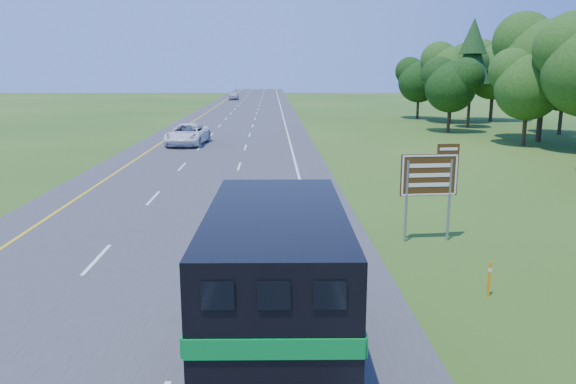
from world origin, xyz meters
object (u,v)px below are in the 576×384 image
exit_sign (430,179)px  far_car (234,96)px  horse_truck (277,282)px  white_suv (188,134)px

exit_sign → far_car: bearing=93.2°
exit_sign → horse_truck: bearing=-126.6°
horse_truck → far_car: horse_truck is taller
white_suv → far_car: 72.05m
white_suv → far_car: (-0.85, 72.05, -0.03)m
white_suv → exit_sign: (12.59, -27.13, 1.41)m
horse_truck → exit_sign: (5.56, 8.86, 0.36)m
white_suv → far_car: bearing=95.5°
horse_truck → exit_sign: 10.47m
horse_truck → exit_sign: horse_truck is taller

